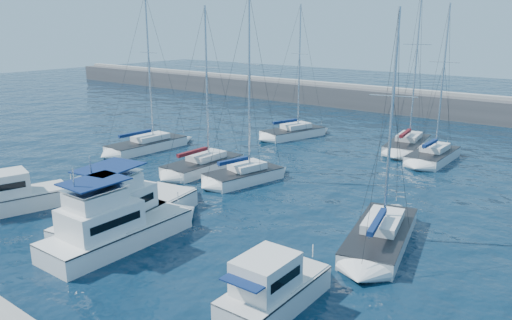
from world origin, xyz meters
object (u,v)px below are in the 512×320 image
Objects in this scene: motor_yacht_stbd_inner at (112,229)px; sailboat_mid_c at (244,175)px; sailboat_mid_a at (147,145)px; sailboat_back_b at (407,144)px; motor_yacht_stbd_outer at (272,290)px; sailboat_mid_b at (203,165)px; motor_yacht_port_inner at (124,211)px; sailboat_back_a at (293,132)px; sailboat_back_c at (433,156)px; motor_yacht_port_outer at (13,197)px; sailboat_mid_e at (381,236)px.

sailboat_mid_c reaches higher than motor_yacht_stbd_inner.
sailboat_mid_a is 27.00m from sailboat_back_b.
sailboat_mid_b reaches higher than motor_yacht_stbd_outer.
motor_yacht_port_inner is 29.23m from sailboat_back_a.
motor_yacht_stbd_inner is 0.59× the size of sailboat_mid_c.
sailboat_mid_c reaches higher than sailboat_back_a.
motor_yacht_stbd_outer is 30.08m from sailboat_back_c.
sailboat_mid_e is (22.69, 10.62, -0.44)m from motor_yacht_port_outer.
motor_yacht_stbd_inner is 23.35m from sailboat_mid_a.
sailboat_back_a is (-7.96, 30.82, -0.60)m from motor_yacht_stbd_inner.
sailboat_back_b reaches higher than sailboat_mid_c.
sailboat_mid_a is (-16.49, 16.51, -0.60)m from motor_yacht_stbd_inner.
sailboat_mid_e is at bearing -80.14° from sailboat_back_b.
motor_yacht_stbd_outer is 33.60m from sailboat_back_b.
motor_yacht_port_outer is 25.05m from sailboat_mid_e.
sailboat_mid_c reaches higher than motor_yacht_stbd_outer.
sailboat_mid_c is (8.62, 14.97, -0.39)m from motor_yacht_port_outer.
motor_yacht_stbd_outer is 0.40× the size of sailboat_mid_c.
sailboat_mid_b is 1.04× the size of sailboat_mid_e.
motor_yacht_stbd_inner is at bearing -61.26° from motor_yacht_port_inner.
sailboat_mid_b is at bearing 140.63° from motor_yacht_stbd_outer.
motor_yacht_stbd_inner is 0.65× the size of sailboat_mid_e.
sailboat_back_a reaches higher than sailboat_back_c.
sailboat_back_b is at bearing 81.21° from motor_yacht_stbd_inner.
sailboat_back_b is at bearing 41.16° from sailboat_mid_a.
motor_yacht_stbd_outer is 0.42× the size of sailboat_mid_b.
motor_yacht_stbd_outer is (13.08, -1.83, -0.19)m from motor_yacht_port_inner.
motor_yacht_port_inner is 1.76× the size of motor_yacht_stbd_outer.
motor_yacht_stbd_outer is at bearing -27.49° from sailboat_mid_a.
sailboat_mid_a is at bearing 148.87° from motor_yacht_stbd_outer.
sailboat_mid_c reaches higher than motor_yacht_port_inner.
motor_yacht_stbd_inner is 31.83m from sailboat_back_a.
motor_yacht_port_inner is (8.68, 2.80, 0.19)m from motor_yacht_port_outer.
sailboat_mid_b is (9.81, -1.89, -0.01)m from sailboat_mid_a.
sailboat_back_b is (12.57, 2.53, 0.01)m from sailboat_back_a.
sailboat_back_c is (-3.90, 20.28, 0.03)m from sailboat_mid_e.
motor_yacht_port_outer is 37.11m from sailboat_back_b.
motor_yacht_stbd_outer is 35.98m from sailboat_back_a.
motor_yacht_port_inner is 29.86m from sailboat_back_c.
sailboat_back_b is at bearing 83.80° from sailboat_mid_c.
motor_yacht_stbd_outer is at bearing -38.09° from sailboat_mid_b.
sailboat_back_a is at bearing 123.09° from sailboat_mid_c.
motor_yacht_port_inner is 31.75m from sailboat_back_b.
motor_yacht_port_inner is 0.70× the size of sailboat_mid_c.
sailboat_back_b reaches higher than motor_yacht_port_outer.
motor_yacht_port_outer is at bearing -121.52° from sailboat_back_c.
sailboat_mid_a is at bearing 154.12° from sailboat_mid_e.
sailboat_back_c is at bearing 74.37° from motor_yacht_port_outer.
sailboat_back_b is (-6.67, 32.93, -0.40)m from motor_yacht_stbd_outer.
motor_yacht_stbd_outer is 0.41× the size of sailboat_back_c.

